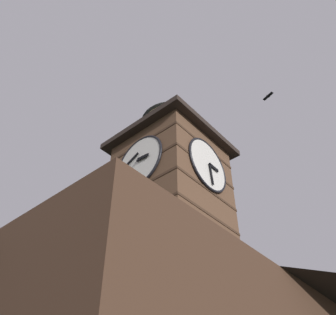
% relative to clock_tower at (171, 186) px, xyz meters
% --- Properties ---
extents(clock_tower, '(4.25, 4.25, 8.78)m').
position_rel_clock_tower_xyz_m(clock_tower, '(0.00, 0.00, 0.00)').
color(clock_tower, brown).
rests_on(clock_tower, building_main).
extents(flying_bird_high, '(0.33, 0.70, 0.13)m').
position_rel_clock_tower_xyz_m(flying_bird_high, '(-5.09, 2.89, 7.64)').
color(flying_bird_high, black).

